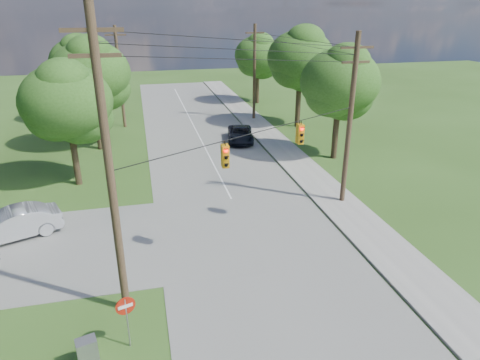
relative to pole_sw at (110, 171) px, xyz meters
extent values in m
plane|color=#2D4C19|center=(4.60, -0.40, -6.23)|extent=(140.00, 140.00, 0.00)
cube|color=gray|center=(6.60, 4.60, -6.21)|extent=(10.00, 100.00, 0.03)
cube|color=#ADA9A2|center=(13.30, 4.60, -6.17)|extent=(2.60, 100.00, 0.12)
cylinder|color=brown|center=(0.00, 0.00, -0.23)|extent=(0.32, 0.32, 12.00)
cube|color=brown|center=(0.00, 0.00, 4.87)|extent=(2.00, 0.12, 0.14)
cube|color=brown|center=(0.00, 0.00, 4.07)|extent=(1.70, 0.12, 0.14)
cylinder|color=brown|center=(13.50, 7.60, -0.98)|extent=(0.32, 0.32, 10.50)
cube|color=brown|center=(13.50, 7.60, 3.37)|extent=(2.00, 0.12, 0.14)
cube|color=brown|center=(13.50, 7.60, 2.57)|extent=(1.70, 0.12, 0.14)
cylinder|color=brown|center=(13.50, 29.60, -1.23)|extent=(0.32, 0.32, 10.00)
cube|color=brown|center=(13.50, 29.60, 2.87)|extent=(2.00, 0.12, 0.14)
cylinder|color=brown|center=(-0.40, 29.60, -1.23)|extent=(0.32, 0.32, 10.00)
cube|color=brown|center=(-0.40, 29.60, 2.87)|extent=(2.00, 0.12, 0.14)
cylinder|color=black|center=(6.75, 3.80, 4.12)|extent=(13.52, 7.63, 1.53)
cylinder|color=black|center=(6.75, 3.80, 3.72)|extent=(13.52, 7.63, 1.53)
cylinder|color=black|center=(6.75, 3.80, 3.32)|extent=(13.52, 7.63, 1.53)
cylinder|color=black|center=(13.50, 18.60, 3.12)|extent=(0.03, 22.00, 0.53)
cylinder|color=black|center=(-0.20, 14.80, 3.87)|extent=(0.43, 29.60, 2.03)
cylinder|color=black|center=(13.50, 18.60, 2.72)|extent=(0.03, 22.00, 0.53)
cylinder|color=black|center=(-0.20, 14.80, 3.47)|extent=(0.43, 29.60, 2.03)
cylinder|color=black|center=(6.75, 3.80, -0.03)|extent=(13.52, 7.63, 0.04)
cube|color=orange|center=(4.86, 2.62, -0.75)|extent=(0.32, 0.22, 1.05)
sphere|color=#FF0C05|center=(4.86, 2.48, -0.40)|extent=(0.17, 0.17, 0.17)
cube|color=orange|center=(4.86, 2.86, -0.75)|extent=(0.32, 0.22, 1.05)
sphere|color=#FF0C05|center=(4.86, 3.00, -0.40)|extent=(0.17, 0.17, 0.17)
cube|color=orange|center=(9.45, 5.20, -0.75)|extent=(0.32, 0.22, 1.05)
sphere|color=#FF0C05|center=(9.45, 5.06, -0.40)|extent=(0.17, 0.17, 0.17)
cube|color=orange|center=(9.45, 5.44, -0.75)|extent=(0.32, 0.22, 1.05)
sphere|color=#FF0C05|center=(9.45, 5.58, -0.40)|extent=(0.17, 0.17, 0.17)
cylinder|color=#443522|center=(-3.40, 14.60, -4.65)|extent=(0.45, 0.45, 3.15)
ellipsoid|color=#274F17|center=(-3.40, 14.60, -0.29)|extent=(6.00, 6.00, 4.92)
cylinder|color=#443522|center=(-2.40, 22.60, -4.48)|extent=(0.50, 0.50, 3.50)
ellipsoid|color=#274F17|center=(-2.40, 22.60, 0.37)|extent=(6.40, 6.40, 5.25)
cylinder|color=#443522|center=(-4.40, 32.60, -4.57)|extent=(0.48, 0.47, 3.32)
ellipsoid|color=#274F17|center=(-4.40, 32.60, 0.04)|extent=(6.00, 6.00, 4.92)
cylinder|color=#443522|center=(16.60, 15.60, -4.57)|extent=(0.48, 0.48, 3.32)
ellipsoid|color=#274F17|center=(16.60, 15.60, 0.04)|extent=(6.20, 6.20, 5.08)
cylinder|color=#443522|center=(17.10, 25.60, -4.39)|extent=(0.52, 0.52, 3.67)
ellipsoid|color=#274F17|center=(17.10, 25.60, 0.70)|extent=(6.60, 6.60, 5.41)
cylinder|color=#443522|center=(16.10, 37.60, -4.65)|extent=(0.45, 0.45, 3.15)
ellipsoid|color=#274F17|center=(16.10, 37.60, -0.29)|extent=(5.80, 5.80, 4.76)
imported|color=silver|center=(-5.99, 7.40, -5.37)|extent=(5.27, 3.44, 1.64)
imported|color=black|center=(10.10, 21.80, -5.51)|extent=(3.17, 5.27, 1.37)
cube|color=gray|center=(-1.23, -2.98, -5.61)|extent=(0.79, 0.66, 1.24)
cylinder|color=gray|center=(0.15, -2.23, -5.16)|extent=(0.06, 0.06, 2.13)
cylinder|color=#A61A0B|center=(0.15, -2.23, -4.39)|extent=(0.71, 0.25, 0.74)
cube|color=white|center=(0.15, -2.26, -4.39)|extent=(0.52, 0.19, 0.13)
camera|label=1|loc=(1.29, -15.29, 5.66)|focal=32.00mm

